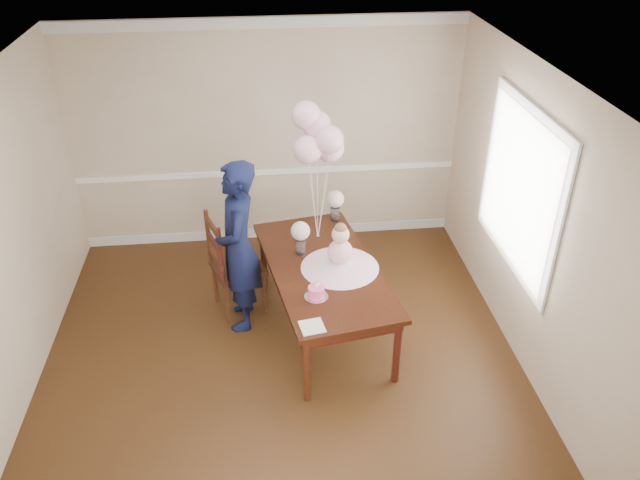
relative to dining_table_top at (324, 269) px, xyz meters
The scene contains 50 objects.
floor 1.05m from the dining_table_top, 125.88° to the right, with size 4.50×5.00×0.00m, color black.
ceiling 2.12m from the dining_table_top, 125.88° to the right, with size 4.50×5.00×0.02m, color silver.
wall_back 2.03m from the dining_table_top, 103.40° to the left, with size 4.50×0.02×2.70m, color tan.
wall_right 2.01m from the dining_table_top, 18.97° to the right, with size 0.02×5.00×2.70m, color tan.
chair_rail_trim 1.93m from the dining_table_top, 103.47° to the left, with size 4.50×0.02×0.07m, color white.
crown_molding 2.71m from the dining_table_top, 103.47° to the left, with size 4.50×0.02×0.12m, color silver.
baseboard_trim 2.03m from the dining_table_top, 103.47° to the left, with size 4.50×0.02×0.12m, color silver.
window_frame 1.97m from the dining_table_top, ahead, with size 0.02×1.66×1.56m, color white.
window_blinds 1.95m from the dining_table_top, ahead, with size 0.01×1.50×1.40m, color white.
dining_table_top is the anchor object (origin of this frame).
table_apron 0.07m from the dining_table_top, 116.57° to the left, with size 0.89×1.89×0.10m, color black.
table_leg_fl 1.07m from the dining_table_top, 104.75° to the right, with size 0.07×0.07×0.70m, color black.
table_leg_fr 1.07m from the dining_table_top, 55.68° to the right, with size 0.07×0.07×0.70m, color black.
table_leg_bl 1.07m from the dining_table_top, 124.32° to the left, with size 0.07×0.07×0.70m, color black.
table_leg_br 1.07m from the dining_table_top, 75.25° to the left, with size 0.07×0.07×0.70m, color black.
baby_skirt 0.17m from the dining_table_top, ahead, with size 0.76×0.76×0.10m, color #F8B7DB.
baby_torso 0.26m from the dining_table_top, ahead, with size 0.24×0.24×0.24m, color #F39ABE.
baby_head 0.42m from the dining_table_top, ahead, with size 0.17×0.17×0.17m, color beige.
baby_hair 0.48m from the dining_table_top, ahead, with size 0.12×0.12×0.12m, color brown.
cake_platter 0.49m from the dining_table_top, 104.18° to the right, with size 0.22×0.22×0.01m, color silver.
birthday_cake 0.50m from the dining_table_top, 104.18° to the right, with size 0.15×0.15×0.10m, color #FF5085.
cake_flower_a 0.51m from the dining_table_top, 104.18° to the right, with size 0.03×0.03×0.03m, color white.
cake_flower_b 0.48m from the dining_table_top, 101.78° to the right, with size 0.03×0.03×0.03m, color white.
rose_vase_near 0.35m from the dining_table_top, 126.35° to the left, with size 0.10×0.10×0.16m, color white.
roses_near 0.44m from the dining_table_top, 126.35° to the left, with size 0.19×0.19×0.19m, color beige.
rose_vase_far 0.93m from the dining_table_top, 75.70° to the left, with size 0.10×0.10×0.16m, color silver.
roses_far 0.97m from the dining_table_top, 75.70° to the left, with size 0.19×0.19×0.19m, color white.
napkin 0.91m from the dining_table_top, 102.59° to the right, with size 0.20×0.20×0.01m, color white.
balloon_weight 0.56m from the dining_table_top, 89.48° to the left, with size 0.04×0.04×0.02m, color silver.
balloon_a 1.16m from the dining_table_top, 99.79° to the left, with size 0.28×0.28×0.28m, color #FFB4CA.
balloon_b 1.24m from the dining_table_top, 77.99° to the left, with size 0.28×0.28×0.28m, color #F5ADC8.
balloon_c 1.38m from the dining_table_top, 89.33° to the left, with size 0.28×0.28×0.28m, color #E7A3C7.
balloon_d 1.48m from the dining_table_top, 98.08° to the left, with size 0.28×0.28×0.28m, color #F5ADC7.
balloon_e 1.18m from the dining_table_top, 78.14° to the left, with size 0.28×0.28×0.28m, color #FFB4D6.
balloon_ribbon_a 0.71m from the dining_table_top, 94.59° to the left, with size 0.00×0.00×0.83m, color white.
balloon_ribbon_b 0.74m from the dining_table_top, 83.84° to the left, with size 0.00×0.00×0.93m, color white.
balloon_ribbon_c 0.82m from the dining_table_top, 89.40° to the left, with size 0.00×0.00×1.03m, color white.
balloon_ribbon_d 0.86m from the dining_table_top, 94.17° to the left, with size 0.00×0.00×1.13m, color white.
balloon_ribbon_e 0.75m from the dining_table_top, 83.27° to the left, with size 0.00×0.00×0.79m, color white.
dining_chair_seat 0.97m from the dining_table_top, 152.16° to the left, with size 0.49×0.49×0.06m, color #33160E.
chair_leg_fl 1.09m from the dining_table_top, 168.95° to the left, with size 0.04×0.04×0.48m, color #391D0F.
chair_leg_fr 0.82m from the dining_table_top, 151.15° to the left, with size 0.04×0.04×0.48m, color #32180D.
chair_leg_bl 1.32m from the dining_table_top, 152.71° to the left, with size 0.04×0.04×0.48m, color #3A1B10.
chair_leg_br 1.11m from the dining_table_top, 135.77° to the left, with size 0.04×0.04×0.48m, color #3C1910.
chair_back_post_l 1.00m from the dining_table_top, 169.60° to the left, with size 0.04×0.04×0.62m, color #36130E.
chair_back_post_r 1.25m from the dining_table_top, 153.46° to the left, with size 0.04×0.04×0.62m, color #361B0E.
chair_slat_low 1.11m from the dining_table_top, 160.63° to the left, with size 0.03×0.44×0.06m, color #3D1C10.
chair_slat_mid 1.12m from the dining_table_top, 160.63° to the left, with size 0.03×0.44×0.06m, color #37160F.
chair_slat_top 1.16m from the dining_table_top, 160.63° to the left, with size 0.03×0.44×0.06m, color #321B0D.
woman 0.85m from the dining_table_top, 165.38° to the left, with size 0.65×0.43×1.79m, color black.
Camera 1 is at (-0.13, -4.34, 4.10)m, focal length 35.00 mm.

